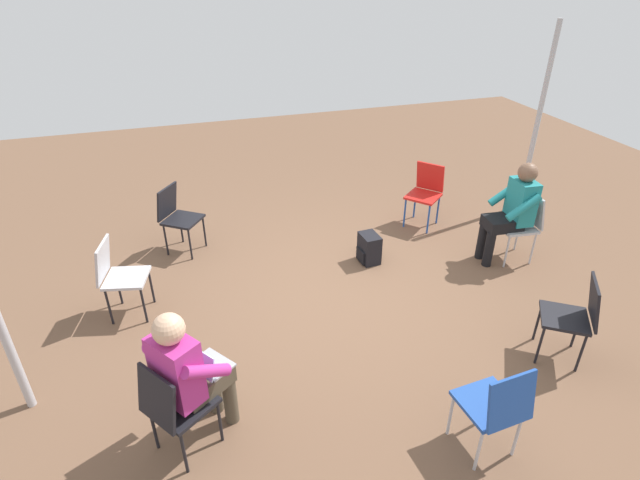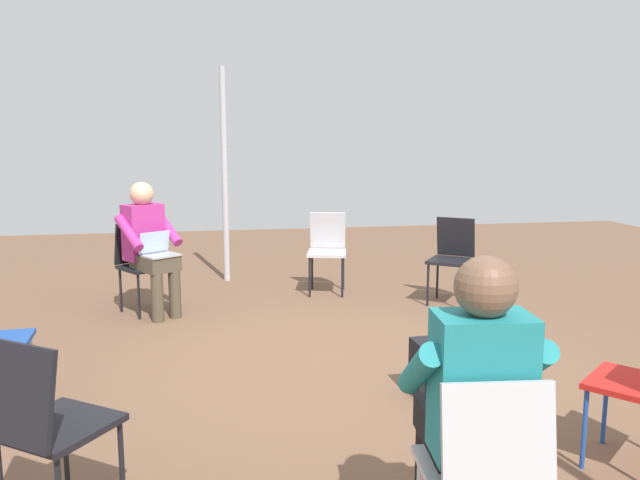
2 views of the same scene
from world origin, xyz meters
name	(u,v)px [view 2 (image 2 of 2)]	position (x,y,z in m)	size (l,w,h in m)	color
ground_plane	(335,368)	(0.00, 0.00, 0.00)	(14.00, 14.00, 0.00)	brown
chair_south	(485,468)	(0.07, -2.31, 0.50)	(0.44, 0.47, 0.85)	#B7B7BC
chair_north	(327,246)	(0.36, 2.24, 0.50)	(0.48, 0.52, 0.85)	#B7B7BC
chair_northwest	(141,260)	(-1.52, 1.81, 0.50)	(0.57, 0.58, 0.85)	black
chair_northeast	(452,254)	(1.51, 1.60, 0.50)	(0.57, 0.58, 0.85)	black
chair_southwest	(44,420)	(-1.54, -1.64, 0.50)	(0.57, 0.58, 0.85)	black
person_with_laptop	(149,241)	(-1.42, 1.67, 0.69)	(0.63, 0.64, 1.24)	#4C4233
person_in_teal	(472,395)	(0.09, -2.14, 0.69)	(0.53, 0.55, 1.24)	black
backpack_near_laptop_user	(434,370)	(0.54, -0.55, 0.16)	(0.29, 0.26, 0.36)	black
tent_pole_near	(225,176)	(-0.69, 2.98, 1.21)	(0.07, 0.07, 2.42)	#B2B2B7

